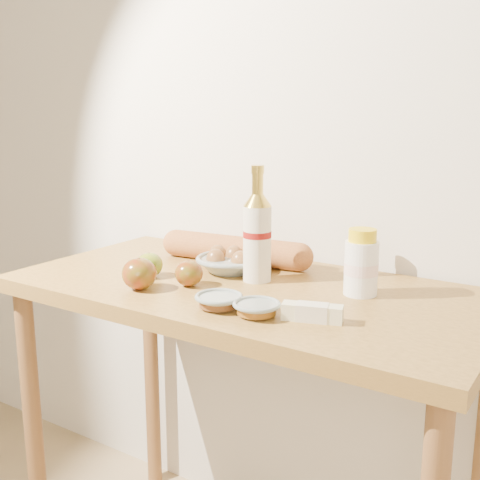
{
  "coord_description": "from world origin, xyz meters",
  "views": [
    {
      "loc": [
        0.77,
        -0.04,
        1.34
      ],
      "look_at": [
        0.0,
        1.15,
        1.02
      ],
      "focal_mm": 45.0,
      "sensor_mm": 36.0,
      "label": 1
    }
  ],
  "objects_px": {
    "bourbon_bottle": "(257,235)",
    "baguette": "(235,250)",
    "table": "(246,331)",
    "egg_bowl": "(230,262)",
    "cream_bottle": "(361,264)"
  },
  "relations": [
    {
      "from": "table",
      "to": "bourbon_bottle",
      "type": "bearing_deg",
      "value": 85.74
    },
    {
      "from": "table",
      "to": "egg_bowl",
      "type": "distance_m",
      "value": 0.2
    },
    {
      "from": "baguette",
      "to": "bourbon_bottle",
      "type": "bearing_deg",
      "value": -45.17
    },
    {
      "from": "egg_bowl",
      "to": "baguette",
      "type": "relative_size",
      "value": 0.48
    },
    {
      "from": "bourbon_bottle",
      "to": "cream_bottle",
      "type": "bearing_deg",
      "value": -17.21
    },
    {
      "from": "bourbon_bottle",
      "to": "baguette",
      "type": "xyz_separation_m",
      "value": [
        -0.15,
        0.12,
        -0.08
      ]
    },
    {
      "from": "bourbon_bottle",
      "to": "cream_bottle",
      "type": "distance_m",
      "value": 0.27
    },
    {
      "from": "bourbon_bottle",
      "to": "baguette",
      "type": "relative_size",
      "value": 0.62
    },
    {
      "from": "table",
      "to": "cream_bottle",
      "type": "xyz_separation_m",
      "value": [
        0.27,
        0.08,
        0.2
      ]
    },
    {
      "from": "bourbon_bottle",
      "to": "baguette",
      "type": "height_order",
      "value": "bourbon_bottle"
    },
    {
      "from": "bourbon_bottle",
      "to": "egg_bowl",
      "type": "bearing_deg",
      "value": 136.92
    },
    {
      "from": "table",
      "to": "egg_bowl",
      "type": "bearing_deg",
      "value": 141.67
    },
    {
      "from": "table",
      "to": "baguette",
      "type": "xyz_separation_m",
      "value": [
        -0.14,
        0.16,
        0.16
      ]
    },
    {
      "from": "table",
      "to": "baguette",
      "type": "distance_m",
      "value": 0.27
    },
    {
      "from": "table",
      "to": "baguette",
      "type": "bearing_deg",
      "value": 131.23
    }
  ]
}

